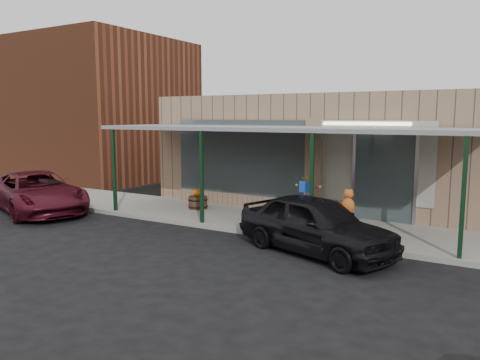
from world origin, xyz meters
The scene contains 10 objects.
ground centered at (0.00, 0.00, 0.00)m, with size 120.00×120.00×0.00m, color black.
sidewalk centered at (0.00, 3.60, 0.07)m, with size 40.00×3.20×0.15m, color gray.
storefront centered at (0.00, 8.16, 2.09)m, with size 12.00×6.25×4.20m.
awning centered at (0.00, 3.56, 3.01)m, with size 12.00×3.00×3.04m.
block_buildings_near centered at (2.01, 9.20, 3.77)m, with size 61.00×8.00×8.00m.
barrel_scarecrow centered at (0.87, 4.20, 0.64)m, with size 0.86×0.72×1.46m.
barrel_pumpkin centered at (-3.19, 3.88, 0.43)m, with size 0.84×0.84×0.79m.
handicap_sign centered at (1.50, 2.40, 1.12)m, with size 0.31×0.08×1.50m.
parked_sedan centered at (2.26, 1.33, 0.74)m, with size 4.66×3.07×1.60m.
car_maroon centered at (-8.26, 1.06, 0.72)m, with size 2.40×5.20×1.45m, color #51101F.
Camera 1 is at (6.42, -9.54, 3.43)m, focal length 35.00 mm.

